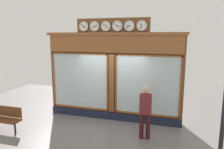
{
  "coord_description": "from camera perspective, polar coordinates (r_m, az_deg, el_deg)",
  "views": [
    {
      "loc": [
        -2.27,
        7.46,
        3.19
      ],
      "look_at": [
        0.0,
        0.0,
        1.76
      ],
      "focal_mm": 34.27,
      "sensor_mm": 36.0,
      "label": 1
    }
  ],
  "objects": [
    {
      "name": "pedestrian",
      "position": [
        6.73,
        8.84,
        -9.37
      ],
      "size": [
        0.4,
        0.29,
        1.69
      ],
      "color": "#3A1316",
      "rests_on": "ground_plane"
    },
    {
      "name": "shop_facade",
      "position": [
        8.06,
        0.26,
        -0.33
      ],
      "size": [
        5.23,
        0.42,
        3.8
      ],
      "color": "brown",
      "rests_on": "ground_plane"
    },
    {
      "name": "street_bench",
      "position": [
        8.14,
        -27.29,
        -9.95
      ],
      "size": [
        1.4,
        0.4,
        0.87
      ],
      "color": "#5B3319",
      "rests_on": "ground_plane"
    }
  ]
}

